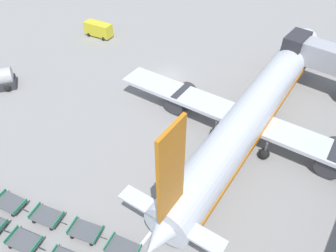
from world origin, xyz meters
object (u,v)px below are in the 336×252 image
object	(u,v)px
baggage_dolly_row_mid_b_col_d	(47,216)
baggage_dolly_row_mid_b_col_e	(86,231)
baggage_dolly_row_mid_b_col_c	(10,203)
baggage_dolly_row_mid_b_col_f	(123,249)
service_van	(98,29)
baggage_dolly_row_mid_a_col_d	(24,241)
airplane	(253,111)

from	to	relation	value
baggage_dolly_row_mid_b_col_d	baggage_dolly_row_mid_b_col_e	bearing A→B (deg)	13.85
baggage_dolly_row_mid_b_col_c	baggage_dolly_row_mid_b_col_f	bearing A→B (deg)	12.97
service_van	baggage_dolly_row_mid_b_col_f	bearing A→B (deg)	-42.99
service_van	baggage_dolly_row_mid_b_col_c	distance (m)	34.69
baggage_dolly_row_mid_b_col_e	baggage_dolly_row_mid_b_col_d	bearing A→B (deg)	-166.15
service_van	baggage_dolly_row_mid_b_col_f	distance (m)	39.92
baggage_dolly_row_mid_a_col_d	baggage_dolly_row_mid_b_col_f	distance (m)	8.49
baggage_dolly_row_mid_b_col_c	baggage_dolly_row_mid_b_col_e	xyz separation A→B (m)	(7.89, 2.00, 0.00)
baggage_dolly_row_mid_b_col_f	baggage_dolly_row_mid_a_col_d	bearing A→B (deg)	-149.24
airplane	baggage_dolly_row_mid_b_col_f	distance (m)	20.17
airplane	baggage_dolly_row_mid_a_col_d	bearing A→B (deg)	-111.57
service_van	baggage_dolly_row_mid_a_col_d	distance (m)	38.42
baggage_dolly_row_mid_b_col_f	baggage_dolly_row_mid_b_col_c	bearing A→B (deg)	-167.03
baggage_dolly_row_mid_b_col_c	baggage_dolly_row_mid_b_col_e	bearing A→B (deg)	14.25
airplane	baggage_dolly_row_mid_b_col_f	bearing A→B (deg)	-96.52
baggage_dolly_row_mid_b_col_c	baggage_dolly_row_mid_b_col_d	distance (m)	4.09
airplane	baggage_dolly_row_mid_b_col_f	xyz separation A→B (m)	(-2.27, -19.87, -2.62)
baggage_dolly_row_mid_a_col_d	baggage_dolly_row_mid_b_col_c	xyz separation A→B (m)	(-4.33, 1.67, 0.00)
service_van	baggage_dolly_row_mid_b_col_d	distance (m)	36.01
baggage_dolly_row_mid_b_col_f	baggage_dolly_row_mid_b_col_d	bearing A→B (deg)	-167.90
baggage_dolly_row_mid_a_col_d	airplane	bearing A→B (deg)	68.43
service_van	baggage_dolly_row_mid_b_col_e	size ratio (longest dim) A/B	1.41
baggage_dolly_row_mid_a_col_d	baggage_dolly_row_mid_b_col_d	size ratio (longest dim) A/B	1.00
service_van	baggage_dolly_row_mid_b_col_d	size ratio (longest dim) A/B	1.41
baggage_dolly_row_mid_a_col_d	baggage_dolly_row_mid_b_col_e	world-z (taller)	same
service_van	baggage_dolly_row_mid_b_col_c	xyz separation A→B (m)	(17.57, -29.90, -0.80)
airplane	baggage_dolly_row_mid_b_col_e	bearing A→B (deg)	-106.29
baggage_dolly_row_mid_a_col_d	baggage_dolly_row_mid_b_col_f	size ratio (longest dim) A/B	1.00
service_van	baggage_dolly_row_mid_b_col_d	bearing A→B (deg)	-53.28
airplane	baggage_dolly_row_mid_a_col_d	xyz separation A→B (m)	(-9.57, -24.21, -2.62)
baggage_dolly_row_mid_b_col_e	baggage_dolly_row_mid_a_col_d	bearing A→B (deg)	-134.18
airplane	baggage_dolly_row_mid_b_col_d	xyz separation A→B (m)	(-9.94, -21.51, -2.62)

